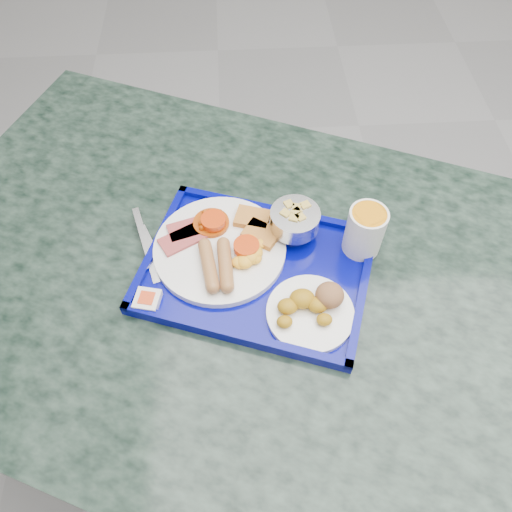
{
  "coord_description": "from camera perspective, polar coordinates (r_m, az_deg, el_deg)",
  "views": [
    {
      "loc": [
        -0.61,
        -0.53,
        1.59
      ],
      "look_at": [
        -0.58,
        -0.02,
        0.87
      ],
      "focal_mm": 35.0,
      "sensor_mm": 36.0,
      "label": 1
    }
  ],
  "objects": [
    {
      "name": "juice_cup",
      "position": [
        0.92,
        12.35,
        2.95
      ],
      "size": [
        0.07,
        0.07,
        0.1
      ],
      "color": "white",
      "rests_on": "tray"
    },
    {
      "name": "tray",
      "position": [
        0.92,
        -0.0,
        -1.63
      ],
      "size": [
        0.48,
        0.41,
        0.02
      ],
      "rotation": [
        0.0,
        0.0,
        -0.34
      ],
      "color": "#02057E",
      "rests_on": "table"
    },
    {
      "name": "jam_packet",
      "position": [
        0.89,
        -12.32,
        -4.95
      ],
      "size": [
        0.05,
        0.05,
        0.02
      ],
      "rotation": [
        0.0,
        0.0,
        -0.22
      ],
      "color": "white",
      "rests_on": "tray"
    },
    {
      "name": "table",
      "position": [
        1.11,
        -1.6,
        -8.35
      ],
      "size": [
        1.55,
        1.33,
        0.82
      ],
      "rotation": [
        0.0,
        0.0,
        -0.42
      ],
      "color": "slate",
      "rests_on": "floor"
    },
    {
      "name": "bread_plate",
      "position": [
        0.86,
        6.44,
        -5.86
      ],
      "size": [
        0.15,
        0.15,
        0.05
      ],
      "rotation": [
        0.0,
        0.0,
        -0.1
      ],
      "color": "white",
      "rests_on": "tray"
    },
    {
      "name": "floor",
      "position": [
        1.79,
        19.44,
        -14.95
      ],
      "size": [
        6.0,
        6.0,
        0.0
      ],
      "primitive_type": "plane",
      "color": "gray",
      "rests_on": "ground"
    },
    {
      "name": "fruit_bowl",
      "position": [
        0.93,
        4.45,
        4.14
      ],
      "size": [
        0.09,
        0.09,
        0.07
      ],
      "color": "#B2B2B4",
      "rests_on": "tray"
    },
    {
      "name": "knife",
      "position": [
        0.97,
        -12.5,
        1.35
      ],
      "size": [
        0.07,
        0.18,
        0.0
      ],
      "primitive_type": "cube",
      "rotation": [
        0.0,
        0.0,
        0.29
      ],
      "color": "#B2B2B4",
      "rests_on": "tray"
    },
    {
      "name": "main_plate",
      "position": [
        0.93,
        -3.75,
        1.04
      ],
      "size": [
        0.25,
        0.25,
        0.04
      ],
      "rotation": [
        0.0,
        0.0,
        0.0
      ],
      "color": "white",
      "rests_on": "tray"
    },
    {
      "name": "spoon",
      "position": [
        0.99,
        -10.19,
        3.49
      ],
      "size": [
        0.08,
        0.15,
        0.01
      ],
      "rotation": [
        0.0,
        0.0,
        0.42
      ],
      "color": "#B2B2B4",
      "rests_on": "tray"
    }
  ]
}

